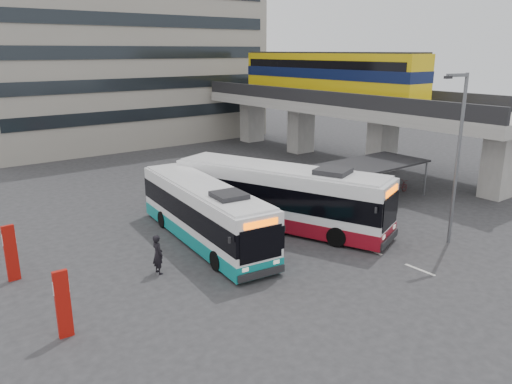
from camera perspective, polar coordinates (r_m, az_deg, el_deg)
ground at (r=26.46m, az=4.31°, el=-5.93°), size 120.00×120.00×0.00m
viaduct at (r=46.21m, az=9.20°, el=11.26°), size 8.00×32.00×9.68m
bike_shelter at (r=33.81m, az=11.74°, el=1.36°), size 10.00×4.00×2.54m
office_block at (r=58.74m, az=-15.84°, el=17.96°), size 30.00×15.00×25.00m
road_markings at (r=26.24m, az=12.83°, el=-6.48°), size 0.15×7.60×0.01m
bus_main at (r=28.52m, az=2.74°, el=-0.53°), size 7.21×12.92×3.78m
bus_teal at (r=26.39m, az=-5.94°, el=-2.41°), size 3.74×11.62×3.37m
pedestrian at (r=23.16m, az=-11.16°, el=-7.00°), size 0.46×0.68×1.85m
lamp_post at (r=27.13m, az=22.01°, el=4.52°), size 1.53×0.46×8.78m
sign_totem_south at (r=19.06m, az=-21.19°, el=-11.77°), size 0.55×0.18×2.55m
sign_totem_mid at (r=24.39m, az=-26.22°, el=-6.20°), size 0.56×0.18×2.57m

